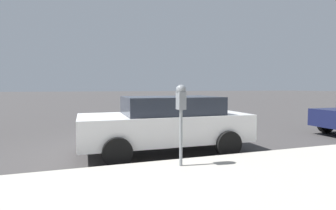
{
  "coord_description": "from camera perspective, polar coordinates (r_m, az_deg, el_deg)",
  "views": [
    {
      "loc": [
        -7.27,
        1.56,
        1.68
      ],
      "look_at": [
        -2.56,
        -0.0,
        1.35
      ],
      "focal_mm": 28.0,
      "sensor_mm": 36.0,
      "label": 1
    }
  ],
  "objects": [
    {
      "name": "ground_plane",
      "position": [
        7.62,
        -6.2,
        -8.91
      ],
      "size": [
        220.0,
        220.0,
        0.0
      ],
      "primitive_type": "plane",
      "color": "#3D3A3A"
    },
    {
      "name": "parking_meter",
      "position": [
        4.95,
        2.84,
        0.2
      ],
      "size": [
        0.21,
        0.19,
        1.55
      ],
      "color": "gray",
      "rests_on": "sidewalk"
    },
    {
      "name": "car_white",
      "position": [
        6.75,
        -0.41,
        -3.88
      ],
      "size": [
        2.04,
        4.27,
        1.44
      ],
      "rotation": [
        0.0,
        0.0,
        -0.01
      ],
      "color": "silver",
      "rests_on": "ground_plane"
    }
  ]
}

